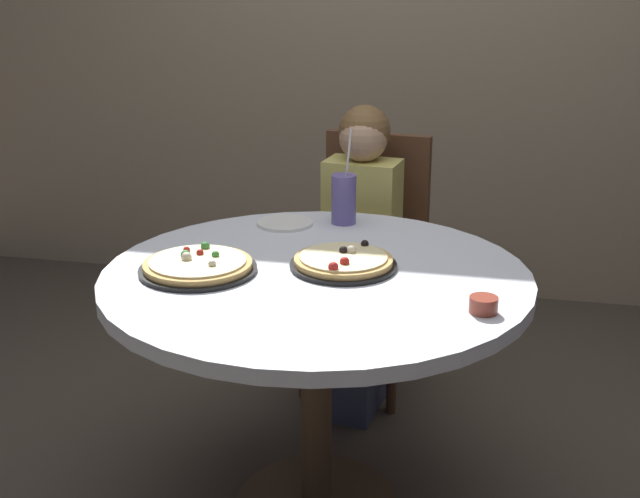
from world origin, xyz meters
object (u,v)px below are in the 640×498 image
object	(u,v)px
pizza_veggie	(343,262)
plate_small	(285,223)
sauce_bowl	(483,305)
diner_child	(355,275)
dining_table	(316,306)
soda_cup	(344,199)
chair_wooden	(369,248)
pizza_cheese	(198,266)

from	to	relation	value
pizza_veggie	plate_small	xyz separation A→B (m)	(-0.26, 0.35, -0.01)
pizza_veggie	plate_small	world-z (taller)	pizza_veggie
pizza_veggie	sauce_bowl	distance (m)	0.46
pizza_veggie	diner_child	bearing A→B (deg)	96.76
pizza_veggie	dining_table	bearing A→B (deg)	-141.69
soda_cup	sauce_bowl	xyz separation A→B (m)	(0.47, -0.65, -0.06)
dining_table	sauce_bowl	distance (m)	0.51
sauce_bowl	plate_small	world-z (taller)	sauce_bowl
chair_wooden	pizza_veggie	size ratio (longest dim) A/B	3.19
chair_wooden	soda_cup	distance (m)	0.51
diner_child	sauce_bowl	bearing A→B (deg)	-62.12
diner_child	soda_cup	bearing A→B (deg)	-90.30
pizza_cheese	soda_cup	bearing A→B (deg)	59.90
dining_table	plate_small	world-z (taller)	plate_small
sauce_bowl	dining_table	bearing A→B (deg)	157.75
soda_cup	dining_table	bearing A→B (deg)	-88.61
dining_table	chair_wooden	size ratio (longest dim) A/B	1.24
chair_wooden	plate_small	xyz separation A→B (m)	(-0.21, -0.47, 0.22)
dining_table	diner_child	size ratio (longest dim) A/B	1.09
diner_child	pizza_veggie	xyz separation A→B (m)	(0.08, -0.64, 0.28)
diner_child	soda_cup	xyz separation A→B (m)	(-0.00, -0.23, 0.35)
chair_wooden	sauce_bowl	world-z (taller)	chair_wooden
pizza_cheese	diner_child	bearing A→B (deg)	67.92
diner_child	chair_wooden	bearing A→B (deg)	83.01
dining_table	plate_small	distance (m)	0.46
chair_wooden	pizza_veggie	distance (m)	0.86
chair_wooden	plate_small	world-z (taller)	chair_wooden
chair_wooden	pizza_cheese	xyz separation A→B (m)	(-0.33, -0.94, 0.24)
dining_table	chair_wooden	xyz separation A→B (m)	(0.01, 0.87, -0.12)
pizza_veggie	plate_small	bearing A→B (deg)	126.17
chair_wooden	dining_table	bearing A→B (deg)	-90.80
pizza_cheese	chair_wooden	bearing A→B (deg)	70.66
chair_wooden	pizza_veggie	xyz separation A→B (m)	(0.05, -0.82, 0.24)
diner_child	pizza_veggie	bearing A→B (deg)	-83.24
pizza_cheese	sauce_bowl	xyz separation A→B (m)	(0.77, -0.12, 0.00)
pizza_veggie	soda_cup	size ratio (longest dim) A/B	0.97
diner_child	plate_small	bearing A→B (deg)	-122.64
dining_table	pizza_cheese	xyz separation A→B (m)	(-0.32, -0.06, 0.12)
pizza_cheese	soda_cup	world-z (taller)	soda_cup
dining_table	sauce_bowl	world-z (taller)	sauce_bowl
dining_table	soda_cup	size ratio (longest dim) A/B	3.82
pizza_cheese	soda_cup	size ratio (longest dim) A/B	1.05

